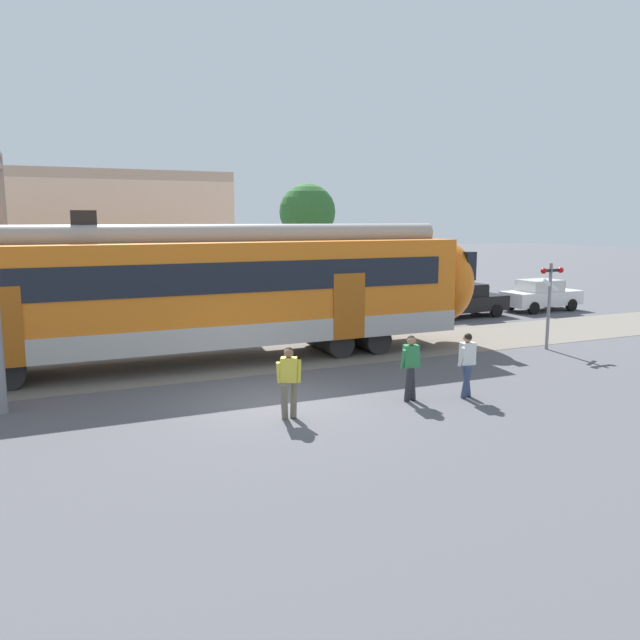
{
  "coord_description": "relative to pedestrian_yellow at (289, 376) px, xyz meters",
  "views": [
    {
      "loc": [
        -4.98,
        -14.0,
        4.48
      ],
      "look_at": [
        2.18,
        2.26,
        1.6
      ],
      "focal_mm": 35.0,
      "sensor_mm": 36.0,
      "label": 1
    }
  ],
  "objects": [
    {
      "name": "ground_plane",
      "position": [
        0.12,
        1.22,
        -0.99
      ],
      "size": [
        160.0,
        160.0,
        0.0
      ],
      "primitive_type": "plane",
      "color": "#515156"
    },
    {
      "name": "parked_car_black",
      "position": [
        12.76,
        10.69,
        -0.21
      ],
      "size": [
        4.05,
        1.86,
        1.54
      ],
      "color": "black",
      "rests_on": "ground"
    },
    {
      "name": "crossing_signal",
      "position": [
        10.94,
        3.49,
        1.02
      ],
      "size": [
        0.96,
        0.22,
        3.0
      ],
      "color": "gray",
      "rests_on": "ground"
    },
    {
      "name": "parked_car_white",
      "position": [
        17.45,
        10.78,
        -0.21
      ],
      "size": [
        4.05,
        1.86,
        1.54
      ],
      "color": "silver",
      "rests_on": "ground"
    },
    {
      "name": "pedestrian_white",
      "position": [
        4.72,
        -0.24,
        -0.03
      ],
      "size": [
        0.57,
        0.63,
        1.67
      ],
      "color": "navy",
      "rests_on": "ground"
    },
    {
      "name": "pedestrian_yellow",
      "position": [
        0.0,
        0.0,
        0.0
      ],
      "size": [
        0.66,
        0.57,
        1.67
      ],
      "color": "#6B6051",
      "rests_on": "ground"
    },
    {
      "name": "pedestrian_green",
      "position": [
        3.26,
        0.09,
        0.0
      ],
      "size": [
        0.62,
        0.6,
        1.67
      ],
      "color": "#28282D",
      "rests_on": "ground"
    },
    {
      "name": "street_tree_right",
      "position": [
        8.46,
        19.17,
        3.84
      ],
      "size": [
        3.08,
        3.08,
        6.41
      ],
      "color": "brown",
      "rests_on": "ground"
    }
  ]
}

